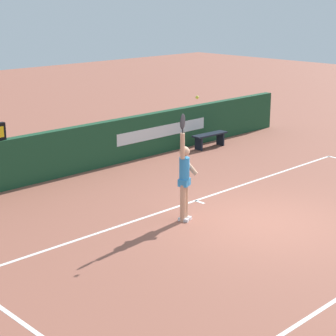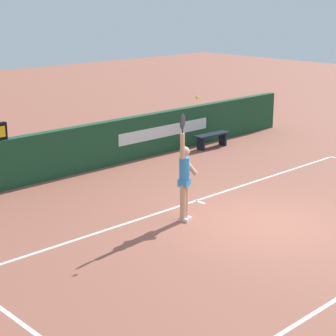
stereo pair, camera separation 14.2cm
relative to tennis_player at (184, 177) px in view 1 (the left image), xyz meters
The scene contains 6 objects.
ground_plane 2.02m from the tennis_player, 48.37° to the right, with size 60.00×60.00×0.00m, color #995644.
court_lines 2.36m from the tennis_player, 57.01° to the right, with size 12.35×5.18×0.00m.
back_wall 4.97m from the tennis_player, 76.39° to the left, with size 16.71×0.27×1.33m.
tennis_player is the anchor object (origin of this frame).
tennis_ball 1.79m from the tennis_player, 50.28° to the right, with size 0.07×0.07×0.07m.
courtside_bench_near 6.88m from the tennis_player, 37.21° to the left, with size 1.36×0.42×0.47m.
Camera 1 is at (-10.26, -7.55, 4.87)m, focal length 64.18 mm.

